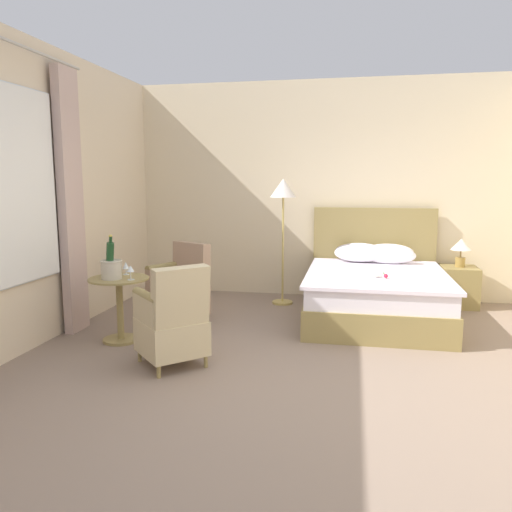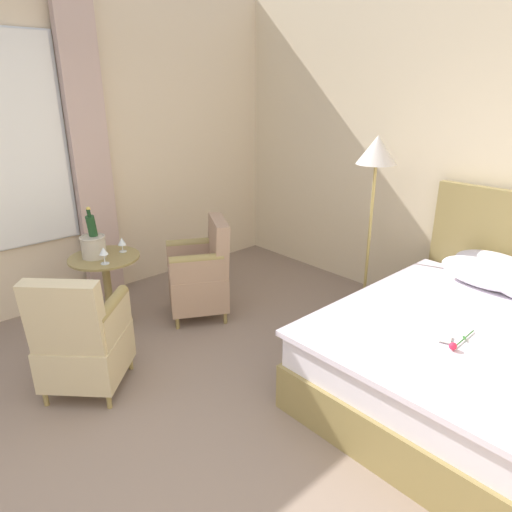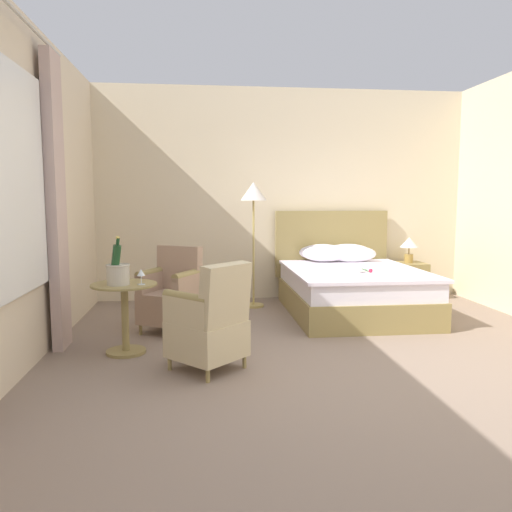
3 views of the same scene
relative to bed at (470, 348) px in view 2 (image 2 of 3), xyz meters
The scene contains 10 objects.
ground_plane 2.32m from the bed, 108.29° to the right, with size 7.98×7.98×0.00m, color gray.
wall_headboard_side 1.79m from the bed, 122.66° to the left, with size 5.55×0.12×3.08m.
bed is the anchor object (origin of this frame).
floor_lamp_brass 1.71m from the bed, 158.57° to the left, with size 0.35×0.35×1.71m.
side_table_round 3.04m from the bed, 151.34° to the right, with size 0.62×0.62×0.68m.
champagne_bucket 3.15m from the bed, 150.71° to the right, with size 0.22×0.22×0.46m.
wine_glass_near_bucket 2.96m from the bed, 148.55° to the right, with size 0.08×0.08×0.15m.
wine_glass_near_edge 2.99m from the bed, 154.54° to the right, with size 0.07×0.07×0.14m.
armchair_by_window 2.37m from the bed, 162.78° to the right, with size 0.75×0.75×0.95m.
armchair_facing_bed 2.76m from the bed, 132.54° to the right, with size 0.78×0.78×0.95m.
Camera 2 is at (1.76, -0.85, 2.10)m, focal length 32.00 mm.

